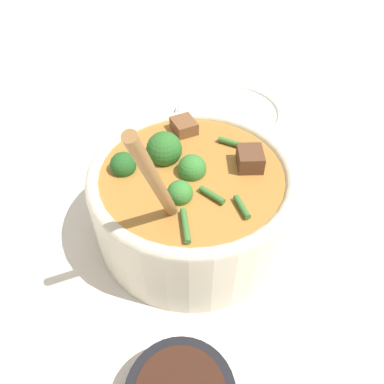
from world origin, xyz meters
name	(u,v)px	position (x,y,z in m)	size (l,w,h in m)	color
ground_plane	(192,229)	(0.00, 0.00, 0.00)	(4.00, 4.00, 0.00)	silver
stew_bowl	(192,197)	(0.00, 0.00, 0.06)	(0.25, 0.25, 0.26)	beige
empty_plate	(229,113)	(0.23, -0.16, 0.01)	(0.20, 0.20, 0.02)	silver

